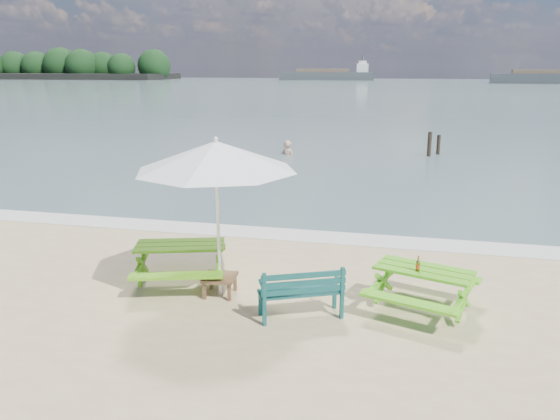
% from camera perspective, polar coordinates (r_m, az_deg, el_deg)
% --- Properties ---
extents(sea, '(300.00, 300.00, 0.00)m').
position_cam_1_polar(sea, '(91.95, 11.89, 12.22)').
color(sea, slate).
rests_on(sea, ground).
extents(foam_strip, '(22.00, 0.90, 0.01)m').
position_cam_1_polar(foam_strip, '(12.23, 1.74, -2.63)').
color(foam_strip, silver).
rests_on(foam_strip, ground).
extents(island_headland, '(90.00, 22.00, 7.60)m').
position_cam_1_polar(island_headland, '(184.85, -25.08, 13.34)').
color(island_headland, black).
rests_on(island_headland, ground).
extents(picnic_table_left, '(1.93, 2.04, 0.72)m').
position_cam_1_polar(picnic_table_left, '(9.65, -10.32, -5.61)').
color(picnic_table_left, '#539716').
rests_on(picnic_table_left, ground).
extents(picnic_table_right, '(1.87, 1.97, 0.69)m').
position_cam_1_polar(picnic_table_right, '(8.76, 14.67, -8.13)').
color(picnic_table_right, '#55B41B').
rests_on(picnic_table_right, ground).
extents(park_bench, '(1.32, 0.90, 0.78)m').
position_cam_1_polar(park_bench, '(8.33, 2.17, -9.55)').
color(park_bench, '#0F3E3D').
rests_on(park_bench, ground).
extents(side_table, '(0.55, 0.55, 0.34)m').
position_cam_1_polar(side_table, '(9.14, -6.29, -7.78)').
color(side_table, brown).
rests_on(side_table, ground).
extents(patio_umbrella, '(2.77, 2.77, 2.56)m').
position_cam_1_polar(patio_umbrella, '(8.55, -6.70, 5.62)').
color(patio_umbrella, silver).
rests_on(patio_umbrella, ground).
extents(beer_bottle, '(0.06, 0.06, 0.24)m').
position_cam_1_polar(beer_bottle, '(8.48, 14.21, -5.71)').
color(beer_bottle, '#955F15').
rests_on(beer_bottle, picnic_table_right).
extents(swimmer, '(0.78, 0.67, 1.80)m').
position_cam_1_polar(swimmer, '(23.61, 0.81, 5.14)').
color(swimmer, tan).
rests_on(swimmer, ground).
extents(mooring_pilings, '(0.56, 0.76, 1.23)m').
position_cam_1_polar(mooring_pilings, '(24.07, 15.69, 6.39)').
color(mooring_pilings, black).
rests_on(mooring_pilings, ground).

